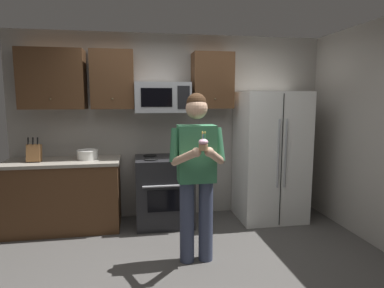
% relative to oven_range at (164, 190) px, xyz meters
% --- Properties ---
extents(ground_plane, '(6.00, 6.00, 0.00)m').
position_rel_oven_range_xyz_m(ground_plane, '(0.15, -1.36, -0.46)').
color(ground_plane, '#474442').
extents(wall_back, '(4.40, 0.10, 2.60)m').
position_rel_oven_range_xyz_m(wall_back, '(0.15, 0.39, 0.84)').
color(wall_back, gray).
rests_on(wall_back, ground).
extents(wall_right, '(0.10, 4.40, 2.60)m').
position_rel_oven_range_xyz_m(wall_right, '(2.40, -1.06, 0.84)').
color(wall_right, gray).
rests_on(wall_right, ground).
extents(oven_range, '(0.76, 0.70, 0.93)m').
position_rel_oven_range_xyz_m(oven_range, '(0.00, 0.00, 0.00)').
color(oven_range, black).
rests_on(oven_range, ground).
extents(microwave, '(0.74, 0.41, 0.40)m').
position_rel_oven_range_xyz_m(microwave, '(0.00, 0.12, 1.26)').
color(microwave, '#9EA0A5').
extents(refrigerator, '(0.90, 0.75, 1.80)m').
position_rel_oven_range_xyz_m(refrigerator, '(1.50, -0.04, 0.44)').
color(refrigerator, white).
rests_on(refrigerator, ground).
extents(cabinet_row_upper, '(2.78, 0.36, 0.76)m').
position_rel_oven_range_xyz_m(cabinet_row_upper, '(-0.57, 0.17, 1.49)').
color(cabinet_row_upper, '#4C301C').
extents(counter_left, '(1.44, 0.66, 0.92)m').
position_rel_oven_range_xyz_m(counter_left, '(-1.30, 0.02, 0.00)').
color(counter_left, '#4C301C').
rests_on(counter_left, ground).
extents(knife_block, '(0.16, 0.15, 0.32)m').
position_rel_oven_range_xyz_m(knife_block, '(-1.62, -0.03, 0.57)').
color(knife_block, brown).
rests_on(knife_block, counter_left).
extents(bowl_large_white, '(0.27, 0.27, 0.12)m').
position_rel_oven_range_xyz_m(bowl_large_white, '(-0.99, 0.04, 0.52)').
color(bowl_large_white, white).
rests_on(bowl_large_white, counter_left).
extents(person, '(0.60, 0.48, 1.76)m').
position_rel_oven_range_xyz_m(person, '(0.24, -1.12, 0.53)').
color(person, '#383F59').
rests_on(person, ground).
extents(cupcake, '(0.09, 0.09, 0.17)m').
position_rel_oven_range_xyz_m(cupcake, '(0.24, -1.45, 0.83)').
color(cupcake, '#A87F56').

